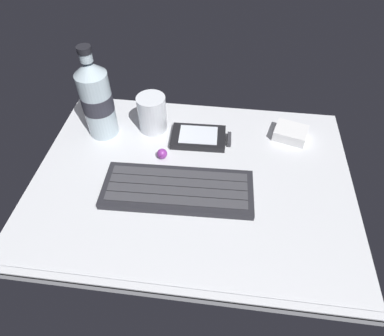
{
  "coord_description": "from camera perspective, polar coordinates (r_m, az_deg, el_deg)",
  "views": [
    {
      "loc": [
        5.39,
        -43.42,
        51.02
      ],
      "look_at": [
        0.0,
        0.0,
        3.0
      ],
      "focal_mm": 31.11,
      "sensor_mm": 36.0,
      "label": 1
    }
  ],
  "objects": [
    {
      "name": "ground_plane",
      "position": [
        0.68,
        -0.02,
        -2.41
      ],
      "size": [
        64.0,
        48.0,
        2.8
      ],
      "color": "silver"
    },
    {
      "name": "keyboard",
      "position": [
        0.64,
        -2.46,
        -3.64
      ],
      "size": [
        29.39,
        12.07,
        1.7
      ],
      "color": "#232328",
      "rests_on": "ground_plane"
    },
    {
      "name": "handheld_device",
      "position": [
        0.75,
        1.6,
        5.27
      ],
      "size": [
        12.98,
        8.0,
        1.5
      ],
      "color": "black",
      "rests_on": "ground_plane"
    },
    {
      "name": "juice_cup",
      "position": [
        0.76,
        -6.81,
        9.06
      ],
      "size": [
        6.4,
        6.4,
        8.5
      ],
      "color": "silver",
      "rests_on": "ground_plane"
    },
    {
      "name": "water_bottle",
      "position": [
        0.74,
        -16.03,
        11.29
      ],
      "size": [
        6.73,
        6.73,
        20.8
      ],
      "color": "silver",
      "rests_on": "ground_plane"
    },
    {
      "name": "charger_block",
      "position": [
        0.78,
        16.53,
        5.78
      ],
      "size": [
        8.26,
        7.3,
        2.4
      ],
      "primitive_type": "cube",
      "rotation": [
        0.0,
        0.0,
        -0.28
      ],
      "color": "white",
      "rests_on": "ground_plane"
    },
    {
      "name": "trackball_mouse",
      "position": [
        0.71,
        -5.15,
        2.45
      ],
      "size": [
        2.2,
        2.2,
        2.2
      ],
      "primitive_type": "sphere",
      "color": "purple",
      "rests_on": "ground_plane"
    }
  ]
}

